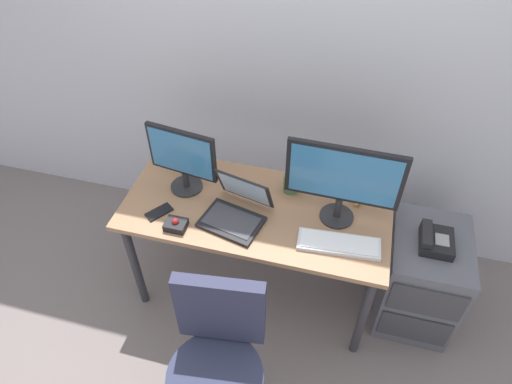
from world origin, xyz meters
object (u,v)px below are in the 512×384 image
file_cabinet (420,278)px  cell_phone (159,212)px  keyboard (339,244)px  office_chair (218,371)px  monitor_main (343,179)px  desk_phone (435,240)px  coffee_mug (291,183)px  banana (362,194)px  monitor_side (182,157)px  trackball_mouse (176,224)px  laptop (236,210)px

file_cabinet → cell_phone: (-1.45, -0.26, 0.43)m
keyboard → office_chair: bearing=-124.9°
cell_phone → file_cabinet: bearing=46.3°
monitor_main → keyboard: monitor_main is taller
file_cabinet → monitor_main: 0.88m
desk_phone → office_chair: 1.29m
file_cabinet → office_chair: office_chair is taller
office_chair → coffee_mug: (0.13, 0.96, 0.37)m
monitor_main → coffee_mug: bearing=153.1°
office_chair → cell_phone: 0.86m
keyboard → cell_phone: size_ratio=2.95×
keyboard → banana: bearing=78.4°
monitor_main → coffee_mug: (-0.27, 0.14, -0.22)m
file_cabinet → monitor_main: size_ratio=1.12×
file_cabinet → banana: 0.63m
file_cabinet → desk_phone: bearing=-116.8°
office_chair → cell_phone: size_ratio=6.74×
coffee_mug → cell_phone: size_ratio=0.81×
office_chair → cell_phone: office_chair is taller
monitor_side → trackball_mouse: monitor_side is taller
laptop → coffee_mug: laptop is taller
trackball_mouse → cell_phone: bearing=149.7°
laptop → cell_phone: bearing=-169.0°
banana → laptop: bearing=-153.2°
desk_phone → monitor_main: bearing=-176.4°
monitor_main → laptop: (-0.51, -0.13, -0.22)m
office_chair → keyboard: 0.84m
file_cabinet → monitor_main: monitor_main is taller
cell_phone → banana: bearing=57.2°
office_chair → trackball_mouse: (-0.39, 0.54, 0.33)m
file_cabinet → trackball_mouse: (-1.33, -0.33, 0.45)m
file_cabinet → coffee_mug: 0.95m
desk_phone → trackball_mouse: size_ratio=1.82×
desk_phone → banana: 0.45m
monitor_side → banana: bearing=10.1°
coffee_mug → banana: size_ratio=0.60×
trackball_mouse → laptop: bearing=28.7°
monitor_main → trackball_mouse: (-0.79, -0.28, -0.25)m
monitor_side → banana: (0.96, 0.17, -0.20)m
office_chair → banana: 1.18m
desk_phone → cell_phone: bearing=-170.5°
coffee_mug → desk_phone: bearing=-7.6°
monitor_main → banana: bearing=58.8°
monitor_main → cell_phone: bearing=-167.2°
laptop → cell_phone: size_ratio=2.60×
file_cabinet → cell_phone: size_ratio=4.52×
monitor_main → monitor_side: bearing=179.0°
desk_phone → banana: size_ratio=1.05×
office_chair → keyboard: office_chair is taller
file_cabinet → banana: (-0.42, 0.14, 0.45)m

